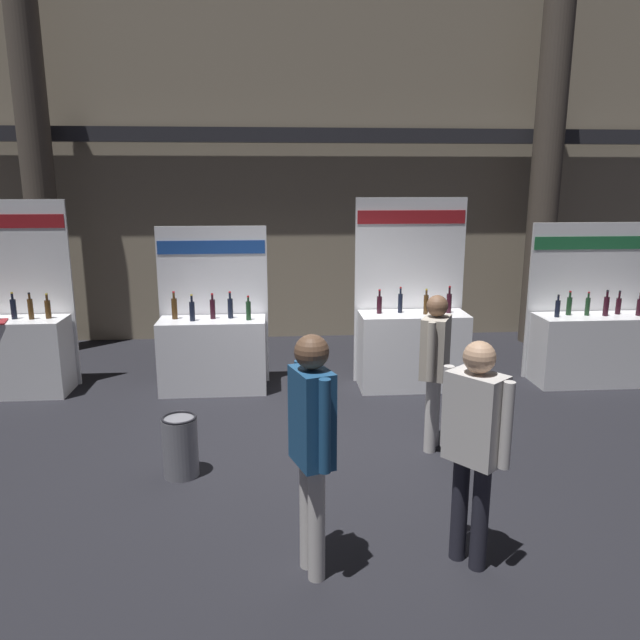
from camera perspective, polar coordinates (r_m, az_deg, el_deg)
The scene contains 10 objects.
ground_plane at distance 6.84m, azimuth -0.22°, elevation -11.06°, with size 29.24×29.24×0.00m, color black.
hall_colonnade at distance 10.77m, azimuth -2.09°, elevation 15.19°, with size 14.62×1.15×6.44m.
exhibitor_booth_0 at distance 9.00m, azimuth -27.25°, elevation -2.31°, with size 1.55×0.73×2.56m.
exhibitor_booth_1 at distance 8.28m, azimuth -10.08°, elevation -2.63°, with size 1.49×0.66×2.20m.
exhibitor_booth_2 at distance 8.35m, azimuth 8.71°, elevation -2.03°, with size 1.52×0.66×2.58m.
exhibitor_booth_3 at distance 9.27m, azimuth 24.36°, elevation -1.95°, with size 1.70×0.66×2.23m.
trash_bin at distance 6.07m, azimuth -13.10°, elevation -11.56°, with size 0.34×0.34×0.61m.
visitor_0 at distance 6.35m, azimuth 10.85°, elevation -3.61°, with size 0.40×0.52×1.67m.
visitor_1 at distance 4.50m, azimuth 14.45°, elevation -10.45°, with size 0.44×0.46×1.72m.
visitor_4 at distance 4.25m, azimuth -0.77°, elevation -10.95°, with size 0.32×0.49×1.80m.
Camera 1 is at (-0.46, -6.23, 2.80)m, focal length 33.74 mm.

